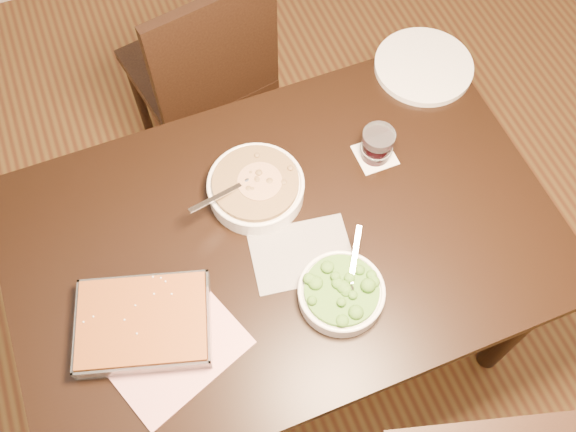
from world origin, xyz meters
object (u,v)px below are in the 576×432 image
Objects in this scene: dinner_plate at (424,66)px; wine_tumbler at (377,144)px; table at (283,250)px; stew_bowl at (256,187)px; baking_dish at (144,323)px; broccoli_bowl at (341,293)px; chair_far at (204,71)px.

wine_tumbler is at bearing -139.54° from dinner_plate.
stew_bowl is (-0.02, 0.14, 0.13)m from table.
stew_bowl is 0.76× the size of baking_dish.
broccoli_bowl is (0.09, -0.35, -0.01)m from stew_bowl.
wine_tumbler is 0.78m from chair_far.
table is at bearing 77.99° from chair_far.
table is 5.04× the size of stew_bowl.
table is 1.51× the size of chair_far.
table is 0.81m from chair_far.
chair_far reaches higher than broccoli_bowl.
dinner_plate is (0.61, 0.22, -0.02)m from stew_bowl.
baking_dish is at bearing -146.61° from stew_bowl.
broccoli_bowl is 0.43m from wine_tumbler.
wine_tumbler is at bearing 35.23° from baking_dish.
table is at bearing 32.00° from baking_dish.
stew_bowl is 1.25× the size of broccoli_bowl.
chair_far is at bearing 81.99° from baking_dish.
baking_dish is at bearing -154.61° from dinner_plate.
broccoli_bowl is at bearing -75.65° from stew_bowl.
table is at bearing 108.24° from broccoli_bowl.
table is at bearing -81.78° from stew_bowl.
stew_bowl reaches higher than table.
chair_far reaches higher than dinner_plate.
wine_tumbler is at bearing 104.24° from chair_far.
broccoli_bowl is at bearing -126.72° from wine_tumbler.
table is 0.25m from broccoli_bowl.
dinner_plate is at bearing 40.46° from wine_tumbler.
chair_far reaches higher than baking_dish.
stew_bowl is 0.45m from baking_dish.
wine_tumbler is at bearing 53.28° from broccoli_bowl.
baking_dish is 0.76m from wine_tumbler.
wine_tumbler is at bearing -0.94° from stew_bowl.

